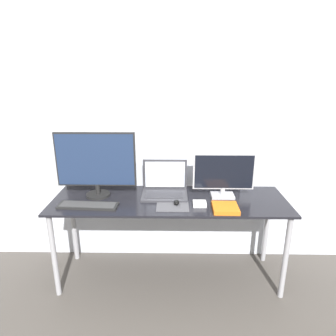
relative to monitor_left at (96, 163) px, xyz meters
name	(u,v)px	position (x,y,z in m)	size (l,w,h in m)	color
ground_plane	(169,300)	(0.58, -0.35, -1.00)	(12.00, 12.00, 0.00)	#4C4742
wall_back	(170,125)	(0.58, 0.29, 0.25)	(7.00, 0.05, 2.50)	silver
desk	(169,209)	(0.58, -0.06, -0.36)	(1.85, 0.58, 0.72)	black
monitor_left	(96,163)	(0.00, 0.00, 0.00)	(0.63, 0.19, 0.52)	black
monitor_right	(224,174)	(1.01, 0.00, -0.09)	(0.48, 0.13, 0.36)	#B2B2B7
laptop	(165,186)	(0.54, 0.05, -0.22)	(0.37, 0.27, 0.27)	#333338
keyboard	(88,205)	(-0.03, -0.20, -0.27)	(0.45, 0.16, 0.02)	black
mousepad	(173,206)	(0.61, -0.19, -0.28)	(0.24, 0.19, 0.00)	#47474C
mouse	(177,202)	(0.63, -0.17, -0.26)	(0.04, 0.07, 0.03)	black
book	(225,208)	(0.99, -0.24, -0.27)	(0.19, 0.19, 0.03)	orange
power_brick	(200,204)	(0.81, -0.18, -0.26)	(0.10, 0.08, 0.03)	white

